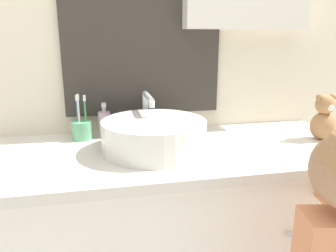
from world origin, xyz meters
TOP-DOWN VIEW (x-y plane):
  - wall_back at (0.02, 0.62)m, footprint 3.20×0.18m
  - vanity_counter at (0.00, 0.32)m, footprint 1.35×0.55m
  - sink_basin at (-0.09, 0.32)m, footprint 0.37×0.42m
  - toothbrush_holder at (-0.35, 0.51)m, footprint 0.08×0.08m
  - soap_dispenser at (-0.26, 0.52)m, footprint 0.05×0.05m
  - teddy_bear at (0.58, 0.31)m, footprint 0.10×0.08m

SIDE VIEW (x-z plane):
  - vanity_counter at x=0.00m, z-range 0.00..0.81m
  - toothbrush_holder at x=-0.35m, z-range 0.76..0.94m
  - soap_dispenser at x=-0.26m, z-range 0.80..0.94m
  - sink_basin at x=-0.09m, z-range 0.78..0.96m
  - teddy_bear at x=0.58m, z-range 0.81..0.99m
  - wall_back at x=0.02m, z-range 0.03..2.53m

